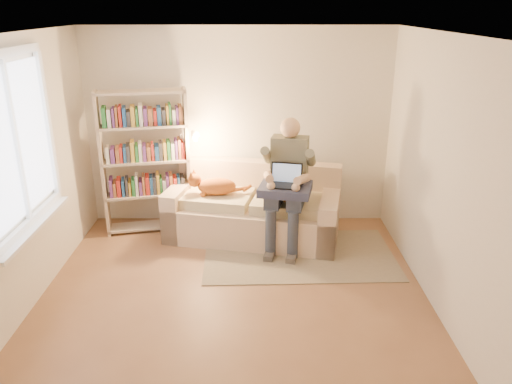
{
  "coord_description": "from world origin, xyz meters",
  "views": [
    {
      "loc": [
        0.22,
        -4.22,
        2.83
      ],
      "look_at": [
        0.23,
        1.0,
        0.87
      ],
      "focal_mm": 35.0,
      "sensor_mm": 36.0,
      "label": 1
    }
  ],
  "objects_px": {
    "sofa": "(254,211)",
    "laptop": "(290,180)",
    "bookshelf": "(145,155)",
    "cat": "(211,185)",
    "person": "(287,177)"
  },
  "relations": [
    {
      "from": "sofa",
      "to": "laptop",
      "type": "distance_m",
      "value": 0.82
    },
    {
      "from": "bookshelf",
      "to": "laptop",
      "type": "bearing_deg",
      "value": -30.33
    },
    {
      "from": "sofa",
      "to": "cat",
      "type": "distance_m",
      "value": 0.65
    },
    {
      "from": "person",
      "to": "cat",
      "type": "bearing_deg",
      "value": 178.64
    },
    {
      "from": "cat",
      "to": "laptop",
      "type": "distance_m",
      "value": 1.05
    },
    {
      "from": "person",
      "to": "cat",
      "type": "distance_m",
      "value": 0.99
    },
    {
      "from": "person",
      "to": "cat",
      "type": "relative_size",
      "value": 2.12
    },
    {
      "from": "sofa",
      "to": "laptop",
      "type": "xyz_separation_m",
      "value": [
        0.42,
        -0.41,
        0.57
      ]
    },
    {
      "from": "person",
      "to": "bookshelf",
      "type": "xyz_separation_m",
      "value": [
        -1.79,
        0.44,
        0.14
      ]
    },
    {
      "from": "cat",
      "to": "bookshelf",
      "type": "relative_size",
      "value": 0.4
    },
    {
      "from": "cat",
      "to": "bookshelf",
      "type": "xyz_separation_m",
      "value": [
        -0.84,
        0.22,
        0.33
      ]
    },
    {
      "from": "sofa",
      "to": "bookshelf",
      "type": "height_order",
      "value": "bookshelf"
    },
    {
      "from": "person",
      "to": "laptop",
      "type": "xyz_separation_m",
      "value": [
        0.01,
        -0.15,
        0.02
      ]
    },
    {
      "from": "cat",
      "to": "laptop",
      "type": "height_order",
      "value": "laptop"
    },
    {
      "from": "cat",
      "to": "laptop",
      "type": "bearing_deg",
      "value": -9.56
    }
  ]
}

